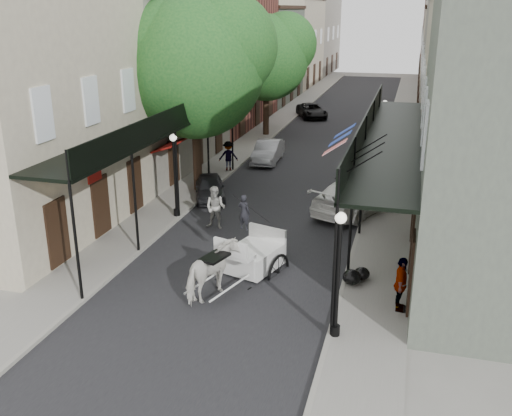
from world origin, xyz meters
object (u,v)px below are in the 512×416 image
Objects in this scene: carriage at (260,236)px; car_left_mid at (268,151)px; car_right_far at (375,136)px; car_left_near at (210,187)px; tree_far at (272,54)px; pedestrian_sidewalk_left at (228,156)px; pedestrian_walking at (216,208)px; lamppost_right_far at (383,130)px; car_left_far at (312,111)px; tree_near at (203,62)px; car_right_near at (357,195)px; lamppost_right_near at (338,273)px; horse at (213,272)px; pedestrian_sidewalk_right at (401,284)px; lamppost_left at (175,174)px.

carriage reaches higher than car_left_mid.
car_left_near is at bearing 40.32° from car_right_far.
pedestrian_sidewalk_left is (0.05, -10.36, -4.87)m from tree_far.
pedestrian_walking is at bearing 49.98° from car_right_far.
lamppost_right_far reaches higher than car_left_near.
pedestrian_walking is at bearing -112.19° from car_left_far.
tree_near is 2.61× the size of car_right_far.
car_right_far is at bearing 59.26° from tree_near.
car_right_near is at bearing -93.48° from lamppost_right_far.
lamppost_right_far is 15.74m from car_left_far.
lamppost_right_near is 11.09m from car_right_near.
pedestrian_sidewalk_right is (5.85, 0.50, 0.09)m from horse.
lamppost_right_far is 18.17m from pedestrian_sidewalk_right.
car_right_near is at bearing -21.91° from car_left_near.
carriage is (4.98, -8.04, -5.31)m from tree_near.
horse is 5.87m from pedestrian_sidewalk_right.
pedestrian_walking is 0.34× the size of car_right_near.
car_right_far is at bearing 43.72° from car_left_mid.
lamppost_left reaches higher than car_right_far.
lamppost_right_near is 2.00× the size of pedestrian_walking.
pedestrian_walking is at bearing 56.41° from pedestrian_sidewalk_right.
lamppost_right_far is at bearing 90.00° from lamppost_right_near.
tree_near is 2.60× the size of lamppost_right_far.
lamppost_left reaches higher than car_left_near.
tree_far is at bearing 119.89° from carriage.
pedestrian_sidewalk_right is (1.70, -18.06, -1.06)m from lamppost_right_far.
tree_near is 5.19× the size of pedestrian_walking.
pedestrian_sidewalk_right is (10.00, -10.24, -5.50)m from tree_near.
lamppost_right_far reaches higher than car_left_far.
tree_near is at bearing 14.86° from car_right_near.
tree_far is 1.58× the size of car_right_near.
car_right_far is at bearing 91.64° from lamppost_right_near.
lamppost_right_far is 0.68× the size of car_right_near.
lamppost_right_near is at bearing 97.14° from pedestrian_sidewalk_left.
car_left_near is (-9.40, 9.06, -0.40)m from pedestrian_sidewalk_right.
car_right_near is at bearing -62.81° from tree_far.
pedestrian_walking is 0.43× the size of car_left_far.
tree_far is 2.84× the size of carriage.
lamppost_right_far is (8.30, 7.82, -4.44)m from tree_near.
horse is at bearing -80.37° from tree_far.
lamppost_left reaches higher than car_right_near.
lamppost_left is 1.22× the size of carriage.
tree_far is 27.74m from lamppost_right_near.
car_left_far is at bearing 15.48° from pedestrian_sidewalk_right.
tree_near is 12.79m from horse.
tree_far reaches higher than car_right_near.
pedestrian_walking is 1.06× the size of pedestrian_sidewalk_right.
pedestrian_walking is 4.06m from car_left_near.
car_right_near is at bearing 67.63° from car_right_far.
car_left_near is 0.79× the size of car_left_far.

